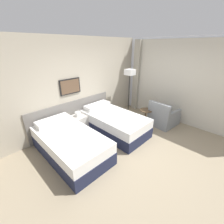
{
  "coord_description": "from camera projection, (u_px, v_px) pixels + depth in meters",
  "views": [
    {
      "loc": [
        -2.58,
        -1.71,
        2.47
      ],
      "look_at": [
        0.16,
        1.0,
        0.72
      ],
      "focal_mm": 24.0,
      "sensor_mm": 36.0,
      "label": 1
    }
  ],
  "objects": [
    {
      "name": "nightstand",
      "position": [
        79.0,
        124.0,
        4.57
      ],
      "size": [
        0.46,
        0.42,
        0.66
      ],
      "color": "beige",
      "rests_on": "ground_plane"
    },
    {
      "name": "ground_plane",
      "position": [
        136.0,
        151.0,
        3.79
      ],
      "size": [
        16.0,
        16.0,
        0.0
      ],
      "primitive_type": "plane",
      "color": "gray"
    },
    {
      "name": "wall_headboard",
      "position": [
        81.0,
        86.0,
        4.61
      ],
      "size": [
        10.0,
        0.1,
        2.7
      ],
      "color": "#B7AD99",
      "rests_on": "ground_plane"
    },
    {
      "name": "side_table",
      "position": [
        146.0,
        114.0,
        4.97
      ],
      "size": [
        0.42,
        0.42,
        0.51
      ],
      "color": "brown",
      "rests_on": "ground_plane"
    },
    {
      "name": "wall_window",
      "position": [
        186.0,
        84.0,
        4.73
      ],
      "size": [
        0.21,
        4.61,
        2.7
      ],
      "color": "white",
      "rests_on": "ground_plane"
    },
    {
      "name": "bed_near_door",
      "position": [
        70.0,
        144.0,
        3.59
      ],
      "size": [
        1.08,
        2.02,
        0.7
      ],
      "color": "#1E233D",
      "rests_on": "ground_plane"
    },
    {
      "name": "armchair",
      "position": [
        163.0,
        117.0,
        4.97
      ],
      "size": [
        0.9,
        0.81,
        0.84
      ],
      "rotation": [
        0.0,
        0.0,
        1.48
      ],
      "color": "gray",
      "rests_on": "ground_plane"
    },
    {
      "name": "bed_near_window",
      "position": [
        114.0,
        123.0,
        4.56
      ],
      "size": [
        1.08,
        2.02,
        0.7
      ],
      "color": "#1E233D",
      "rests_on": "ground_plane"
    },
    {
      "name": "floor_lamp",
      "position": [
        130.0,
        76.0,
        5.2
      ],
      "size": [
        0.29,
        0.29,
        1.7
      ],
      "color": "black",
      "rests_on": "ground_plane"
    }
  ]
}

